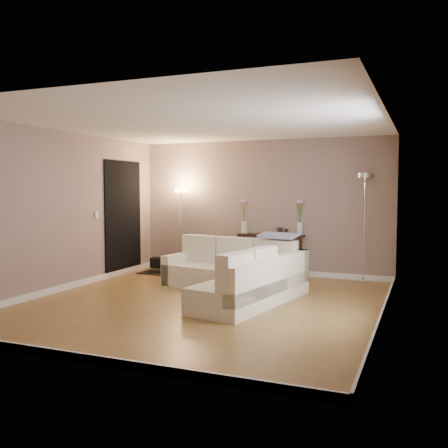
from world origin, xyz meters
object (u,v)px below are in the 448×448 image
at_px(sectional_sofa, 238,275).
at_px(floor_lamp_unlit, 365,205).
at_px(floor_lamp_lit, 181,213).
at_px(console_table, 267,252).

height_order(sectional_sofa, floor_lamp_unlit, floor_lamp_unlit).
xyz_separation_m(sectional_sofa, floor_lamp_lit, (-1.90, 1.77, 0.87)).
bearing_deg(console_table, sectional_sofa, -86.49).
bearing_deg(floor_lamp_unlit, console_table, 177.45).
distance_m(console_table, floor_lamp_lit, 1.93).
xyz_separation_m(console_table, floor_lamp_unlit, (1.82, -0.08, 0.92)).
relative_size(sectional_sofa, floor_lamp_unlit, 1.38).
bearing_deg(console_table, floor_lamp_unlit, -2.55).
distance_m(sectional_sofa, floor_lamp_unlit, 2.74).
relative_size(console_table, floor_lamp_lit, 0.79).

